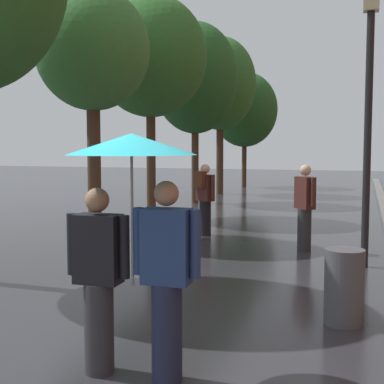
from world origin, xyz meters
The scene contains 11 objects.
ground_plane centered at (0.00, 0.00, 0.00)m, with size 80.00×80.00×0.00m, color #2D2D33.
street_tree_1 centered at (-2.91, 6.33, 3.96)m, with size 2.40×2.40×5.27m.
street_tree_2 centered at (-2.98, 9.74, 4.36)m, with size 3.05×3.05×6.01m.
street_tree_3 centered at (-2.99, 13.80, 4.25)m, with size 2.93×2.93×6.15m.
street_tree_4 centered at (-3.04, 17.34, 4.44)m, with size 2.88×2.88×6.32m.
street_tree_5 centered at (-2.87, 21.26, 3.65)m, with size 3.08×3.08×5.41m.
couple_under_umbrella centered at (0.69, 0.18, 1.39)m, with size 1.22×1.11×2.10m.
street_lamp_post centered at (2.60, 5.22, 2.58)m, with size 0.24×0.24×4.43m.
litter_bin centered at (2.38, 2.17, 0.42)m, with size 0.44×0.44×0.85m, color #4C4C51.
pedestrian_walking_midground centered at (1.51, 6.32, 0.83)m, with size 0.43×0.47×1.64m.
pedestrian_walking_far centered at (-0.78, 7.41, 0.85)m, with size 0.51×0.45×1.58m.
Camera 1 is at (2.56, -4.01, 2.01)m, focal length 50.74 mm.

